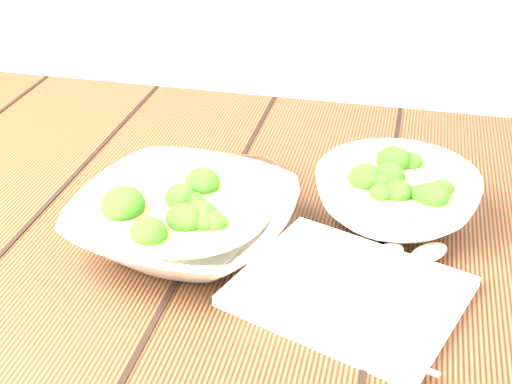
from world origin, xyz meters
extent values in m
cube|color=#391F10|center=(0.00, 0.00, 0.73)|extent=(1.20, 0.80, 0.04)
cube|color=#391F10|center=(-0.54, 0.34, 0.35)|extent=(0.07, 0.07, 0.71)
imported|color=white|center=(-0.03, -0.03, 0.78)|extent=(0.27, 0.27, 0.06)
cylinder|color=olive|center=(-0.03, -0.03, 0.80)|extent=(0.19, 0.19, 0.00)
ellipsoid|color=#377F1C|center=(-0.01, -0.02, 0.80)|extent=(0.04, 0.03, 0.03)
ellipsoid|color=#377F1C|center=(-0.02, 0.01, 0.80)|extent=(0.04, 0.03, 0.03)
ellipsoid|color=#377F1C|center=(-0.07, 0.01, 0.80)|extent=(0.04, 0.03, 0.03)
ellipsoid|color=#377F1C|center=(-0.06, -0.04, 0.80)|extent=(0.04, 0.03, 0.03)
ellipsoid|color=#377F1C|center=(-0.04, -0.07, 0.80)|extent=(0.04, 0.03, 0.03)
ellipsoid|color=#377F1C|center=(0.01, -0.07, 0.80)|extent=(0.04, 0.03, 0.03)
imported|color=white|center=(0.19, 0.07, 0.78)|extent=(0.22, 0.22, 0.06)
cylinder|color=olive|center=(0.19, 0.07, 0.80)|extent=(0.15, 0.15, 0.00)
ellipsoid|color=#377F1C|center=(0.21, 0.08, 0.80)|extent=(0.03, 0.03, 0.03)
ellipsoid|color=#377F1C|center=(0.20, 0.10, 0.80)|extent=(0.03, 0.03, 0.03)
ellipsoid|color=#377F1C|center=(0.18, 0.12, 0.80)|extent=(0.03, 0.03, 0.03)
ellipsoid|color=#377F1C|center=(0.17, 0.08, 0.80)|extent=(0.03, 0.03, 0.03)
ellipsoid|color=#377F1C|center=(0.16, 0.06, 0.80)|extent=(0.03, 0.03, 0.03)
ellipsoid|color=#377F1C|center=(0.17, 0.03, 0.80)|extent=(0.03, 0.03, 0.03)
ellipsoid|color=#377F1C|center=(0.20, 0.05, 0.80)|extent=(0.03, 0.03, 0.03)
ellipsoid|color=#377F1C|center=(0.22, 0.06, 0.80)|extent=(0.03, 0.03, 0.03)
torus|color=black|center=(0.01, 0.11, 0.76)|extent=(0.12, 0.12, 0.02)
cube|color=beige|center=(0.15, -0.08, 0.76)|extent=(0.26, 0.23, 0.01)
cylinder|color=#ABA897|center=(0.14, -0.09, 0.76)|extent=(0.08, 0.11, 0.01)
ellipsoid|color=#ABA897|center=(0.19, -0.02, 0.76)|extent=(0.05, 0.06, 0.01)
cylinder|color=#ABA897|center=(0.18, -0.07, 0.76)|extent=(0.09, 0.11, 0.01)
ellipsoid|color=#ABA897|center=(0.23, -0.01, 0.76)|extent=(0.05, 0.06, 0.01)
camera|label=1|loc=(0.19, -0.65, 1.20)|focal=50.00mm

